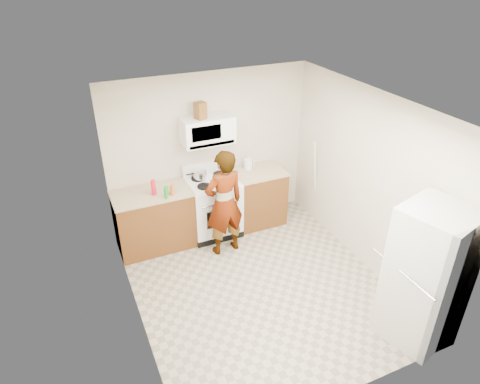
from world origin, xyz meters
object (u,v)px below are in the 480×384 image
person (224,203)px  kettle (248,164)px  microwave (207,130)px  gas_range (213,206)px  saucepan (200,174)px  fridge (426,276)px

person → kettle: bearing=-142.0°
person → kettle: size_ratio=9.92×
person → microwave: bearing=-98.0°
gas_range → microwave: 1.22m
saucepan → kettle: bearing=1.2°
person → kettle: 0.98m
microwave → kettle: bearing=0.9°
person → saucepan: size_ratio=8.12×
microwave → kettle: (0.67, 0.01, -0.68)m
saucepan → gas_range: bearing=-38.5°
person → gas_range: bearing=-98.4°
person → fridge: fridge is taller
gas_range → fridge: size_ratio=0.66×
fridge → kettle: size_ratio=10.29×
gas_range → person: bearing=-92.3°
fridge → gas_range: bearing=99.8°
fridge → saucepan: fridge is taller
microwave → gas_range: bearing=-90.0°
fridge → saucepan: (-1.54, 3.04, 0.16)m
fridge → person: bearing=104.9°
fridge → saucepan: 3.42m
microwave → person: 1.10m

